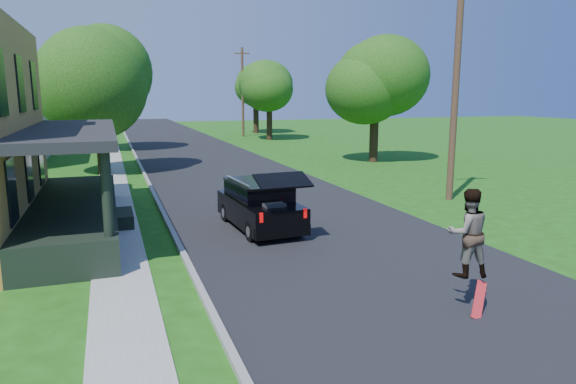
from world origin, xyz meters
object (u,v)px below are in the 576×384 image
object	(u,v)px
skateboarder	(468,233)
tree_right_near	(375,76)
utility_pole_near	(456,83)
black_suv	(260,205)

from	to	relation	value
skateboarder	tree_right_near	size ratio (longest dim) A/B	0.21
skateboarder	utility_pole_near	bearing A→B (deg)	-113.53
black_suv	utility_pole_near	xyz separation A→B (m)	(8.36, 1.84, 3.77)
black_suv	utility_pole_near	bearing A→B (deg)	8.80
black_suv	tree_right_near	size ratio (longest dim) A/B	0.54
tree_right_near	utility_pole_near	size ratio (longest dim) A/B	0.91
black_suv	skateboarder	world-z (taller)	skateboarder
skateboarder	utility_pole_near	size ratio (longest dim) A/B	0.19
utility_pole_near	skateboarder	bearing A→B (deg)	-115.32
black_suv	utility_pole_near	distance (m)	9.35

